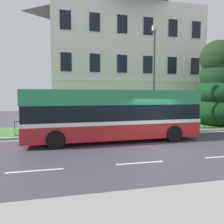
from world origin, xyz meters
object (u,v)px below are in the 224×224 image
(street_lamp_post, at_px, (154,72))
(single_decker_bus, at_px, (114,114))
(georgian_townhouse, at_px, (120,57))
(litter_bin, at_px, (67,124))
(evergreen_tree, at_px, (217,91))

(street_lamp_post, bearing_deg, single_decker_bus, -144.48)
(georgian_townhouse, distance_m, litter_bin, 13.00)
(litter_bin, bearing_deg, evergreen_tree, 3.81)
(evergreen_tree, bearing_deg, single_decker_bus, -160.21)
(evergreen_tree, distance_m, litter_bin, 12.92)
(street_lamp_post, height_order, litter_bin, street_lamp_post)
(evergreen_tree, xyz_separation_m, street_lamp_post, (-6.28, -0.95, 1.40))
(street_lamp_post, distance_m, litter_bin, 7.42)
(single_decker_bus, bearing_deg, georgian_townhouse, 72.04)
(georgian_townhouse, bearing_deg, litter_bin, -123.72)
(street_lamp_post, xyz_separation_m, litter_bin, (-6.40, 0.10, -3.76))
(single_decker_bus, relative_size, street_lamp_post, 1.33)
(georgian_townhouse, height_order, street_lamp_post, georgian_townhouse)
(street_lamp_post, relative_size, litter_bin, 6.63)
(georgian_townhouse, bearing_deg, single_decker_bus, -106.42)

